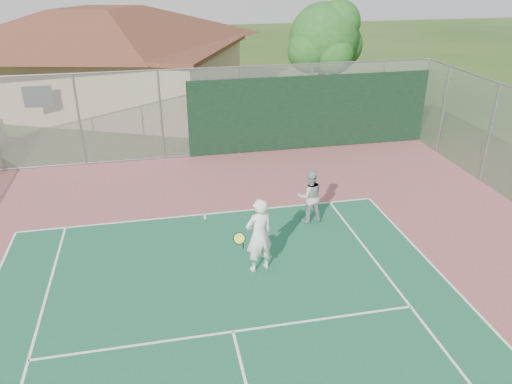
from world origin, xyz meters
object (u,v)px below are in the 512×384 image
Objects in this scene: player_white_front at (259,236)px; player_grey_back at (310,197)px; clubhouse at (102,48)px; tree at (326,40)px.

player_grey_back is at bearing -147.92° from player_white_front.
player_white_front is at bearing 47.25° from player_grey_back.
player_grey_back is (2.02, 2.22, -0.17)m from player_white_front.
player_grey_back is at bearing -41.25° from clubhouse.
clubhouse is 17.74m from player_white_front.
clubhouse reaches higher than player_grey_back.
tree is at bearing -110.97° from player_grey_back.
player_white_front is 1.21× the size of player_grey_back.
clubhouse is 8.26× the size of player_white_front.
clubhouse is at bearing -90.32° from player_white_front.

